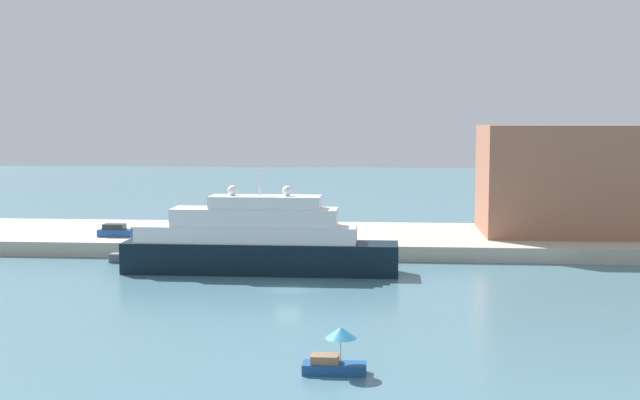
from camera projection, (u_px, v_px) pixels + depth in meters
name	position (u px, v px, depth m)	size (l,w,h in m)	color
ground	(289.00, 290.00, 74.87)	(400.00, 400.00, 0.00)	slate
quay_dock	(314.00, 239.00, 101.41)	(110.00, 21.67, 1.71)	#B7AD99
large_yacht	(257.00, 242.00, 83.14)	(28.25, 4.66, 10.77)	black
small_motorboat	(335.00, 354.00, 49.95)	(3.94, 1.98, 2.95)	navy
work_barge	(139.00, 258.00, 89.56)	(6.34, 1.40, 0.96)	#595966
harbor_building	(560.00, 179.00, 100.27)	(19.11, 14.76, 13.38)	#9E664C
parked_car	(116.00, 231.00, 97.59)	(4.18, 1.76, 1.52)	#1E4C99
person_figure	(132.00, 234.00, 94.00)	(0.36, 0.36, 1.65)	#334C8C
mooring_bollard	(274.00, 240.00, 92.00)	(0.49, 0.49, 0.75)	black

